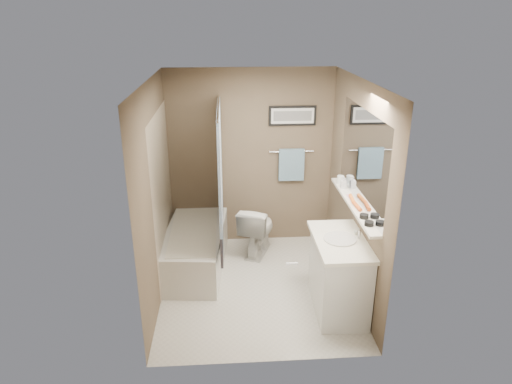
{
  "coord_description": "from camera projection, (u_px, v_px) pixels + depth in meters",
  "views": [
    {
      "loc": [
        -0.32,
        -4.61,
        3.02
      ],
      "look_at": [
        0.0,
        0.15,
        1.15
      ],
      "focal_mm": 32.0,
      "sensor_mm": 36.0,
      "label": 1
    }
  ],
  "objects": [
    {
      "name": "candle_bowl_far",
      "position": [
        364.0,
        216.0,
        4.55
      ],
      "size": [
        0.09,
        0.09,
        0.04
      ],
      "primitive_type": "cylinder",
      "color": "black",
      "rests_on": "shelf"
    },
    {
      "name": "toilet",
      "position": [
        257.0,
        229.0,
        6.08
      ],
      "size": [
        0.6,
        0.77,
        0.69
      ],
      "primitive_type": "imported",
      "rotation": [
        0.0,
        0.0,
        2.78
      ],
      "color": "silver",
      "rests_on": "ground"
    },
    {
      "name": "curtain_rod",
      "position": [
        218.0,
        107.0,
        5.1
      ],
      "size": [
        0.02,
        1.55,
        0.02
      ],
      "primitive_type": "cylinder",
      "rotation": [
        1.57,
        0.0,
        0.0
      ],
      "color": "silver",
      "rests_on": "wall_left"
    },
    {
      "name": "wall_front",
      "position": [
        267.0,
        246.0,
        3.83
      ],
      "size": [
        2.2,
        0.04,
        2.4
      ],
      "primitive_type": "cube",
      "color": "brown",
      "rests_on": "ground"
    },
    {
      "name": "wall_right",
      "position": [
        354.0,
        190.0,
        5.04
      ],
      "size": [
        0.04,
        2.5,
        2.4
      ],
      "primitive_type": "cube",
      "color": "brown",
      "rests_on": "ground"
    },
    {
      "name": "vanity",
      "position": [
        339.0,
        276.0,
        4.88
      ],
      "size": [
        0.52,
        0.91,
        0.8
      ],
      "primitive_type": "cube",
      "rotation": [
        0.0,
        0.0,
        -0.03
      ],
      "color": "silver",
      "rests_on": "ground"
    },
    {
      "name": "hair_brush_front",
      "position": [
        357.0,
        206.0,
        4.79
      ],
      "size": [
        0.06,
        0.22,
        0.04
      ],
      "primitive_type": "cylinder",
      "rotation": [
        1.57,
        0.0,
        0.07
      ],
      "color": "#D9581E",
      "rests_on": "shelf"
    },
    {
      "name": "towel_bar",
      "position": [
        292.0,
        152.0,
        6.09
      ],
      "size": [
        0.6,
        0.02,
        0.02
      ],
      "primitive_type": "cylinder",
      "rotation": [
        0.0,
        1.57,
        0.0
      ],
      "color": "silver",
      "rests_on": "wall_back"
    },
    {
      "name": "curtain_upper",
      "position": [
        220.0,
        162.0,
        5.33
      ],
      "size": [
        0.03,
        1.45,
        1.28
      ],
      "primitive_type": "cube",
      "color": "white",
      "rests_on": "curtain_rod"
    },
    {
      "name": "glass_jar",
      "position": [
        340.0,
        180.0,
        5.46
      ],
      "size": [
        0.08,
        0.08,
        0.1
      ],
      "primitive_type": "cylinder",
      "color": "white",
      "rests_on": "shelf"
    },
    {
      "name": "door_handle",
      "position": [
        292.0,
        264.0,
        3.95
      ],
      "size": [
        0.1,
        0.02,
        0.02
      ],
      "primitive_type": "cylinder",
      "rotation": [
        0.0,
        1.57,
        0.0
      ],
      "color": "silver",
      "rests_on": "door"
    },
    {
      "name": "curtain_lower",
      "position": [
        222.0,
        225.0,
        5.63
      ],
      "size": [
        0.03,
        1.45,
        0.36
      ],
      "primitive_type": "cube",
      "color": "#222F41",
      "rests_on": "curtain_rod"
    },
    {
      "name": "art_image",
      "position": [
        293.0,
        116.0,
        5.92
      ],
      "size": [
        0.5,
        0.0,
        0.13
      ],
      "primitive_type": "cube",
      "color": "#595959",
      "rests_on": "art_mat"
    },
    {
      "name": "bathtub",
      "position": [
        195.0,
        249.0,
        5.75
      ],
      "size": [
        0.83,
        1.56,
        0.5
      ],
      "primitive_type": "cube",
      "rotation": [
        0.0,
        0.0,
        -0.09
      ],
      "color": "silver",
      "rests_on": "ground"
    },
    {
      "name": "hair_brush_back",
      "position": [
        352.0,
        199.0,
        4.97
      ],
      "size": [
        0.06,
        0.22,
        0.04
      ],
      "primitive_type": "cylinder",
      "rotation": [
        1.57,
        0.0,
        -0.08
      ],
      "color": "orange",
      "rests_on": "shelf"
    },
    {
      "name": "pink_comb",
      "position": [
        350.0,
        197.0,
        5.07
      ],
      "size": [
        0.04,
        0.16,
        0.01
      ],
      "primitive_type": "cube",
      "rotation": [
        0.0,
        0.0,
        0.05
      ],
      "color": "pink",
      "rests_on": "shelf"
    },
    {
      "name": "soap_bottle",
      "position": [
        344.0,
        182.0,
        5.32
      ],
      "size": [
        0.07,
        0.07,
        0.14
      ],
      "primitive_type": "imported",
      "rotation": [
        0.0,
        0.0,
        -0.07
      ],
      "color": "#999999",
      "rests_on": "shelf"
    },
    {
      "name": "ceiling",
      "position": [
        257.0,
        83.0,
        4.54
      ],
      "size": [
        2.2,
        2.5,
        0.04
      ],
      "primitive_type": "cube",
      "color": "white",
      "rests_on": "wall_back"
    },
    {
      "name": "tub_rim",
      "position": [
        194.0,
        231.0,
        5.66
      ],
      "size": [
        0.56,
        1.36,
        0.02
      ],
      "primitive_type": "cube",
      "color": "beige",
      "rests_on": "bathtub"
    },
    {
      "name": "ground",
      "position": [
        257.0,
        287.0,
        5.41
      ],
      "size": [
        2.5,
        2.5,
        0.0
      ],
      "primitive_type": "plane",
      "color": "beige",
      "rests_on": "ground"
    },
    {
      "name": "mirror",
      "position": [
        362.0,
        158.0,
        4.74
      ],
      "size": [
        0.02,
        1.6,
        1.0
      ],
      "primitive_type": "cube",
      "color": "silver",
      "rests_on": "wall_right"
    },
    {
      "name": "shelf",
      "position": [
        353.0,
        204.0,
        4.93
      ],
      "size": [
        0.12,
        1.6,
        0.03
      ],
      "primitive_type": "cube",
      "color": "silver",
      "rests_on": "wall_right"
    },
    {
      "name": "wall_left",
      "position": [
        157.0,
        195.0,
        4.9
      ],
      "size": [
        0.04,
        2.5,
        2.4
      ],
      "primitive_type": "cube",
      "color": "brown",
      "rests_on": "ground"
    },
    {
      "name": "art_mat",
      "position": [
        293.0,
        116.0,
        5.92
      ],
      "size": [
        0.56,
        0.0,
        0.2
      ],
      "primitive_type": "cube",
      "color": "white",
      "rests_on": "art_frame"
    },
    {
      "name": "candle_bowl_near",
      "position": [
        369.0,
        223.0,
        4.39
      ],
      "size": [
        0.09,
        0.09,
        0.04
      ],
      "primitive_type": "cylinder",
      "color": "black",
      "rests_on": "shelf"
    },
    {
      "name": "faucet_knob",
      "position": [
        356.0,
        232.0,
        4.81
      ],
      "size": [
        0.05,
        0.05,
        0.05
      ],
      "primitive_type": "sphere",
      "color": "silver",
      "rests_on": "countertop"
    },
    {
      "name": "faucet_spout",
      "position": [
        359.0,
        235.0,
        4.71
      ],
      "size": [
        0.02,
        0.02,
        0.1
      ],
      "primitive_type": "cylinder",
      "color": "silver",
      "rests_on": "countertop"
    },
    {
      "name": "art_frame",
      "position": [
        292.0,
        116.0,
        5.93
      ],
      "size": [
        0.62,
        0.02,
        0.26
      ],
      "primitive_type": "cube",
      "color": "black",
      "rests_on": "wall_back"
    },
    {
      "name": "countertop",
      "position": [
        341.0,
        241.0,
        4.73
      ],
      "size": [
        0.54,
        0.96,
        0.04
      ],
      "primitive_type": "cube",
      "color": "white",
      "rests_on": "vanity"
    },
    {
      "name": "tile_surround",
      "position": [
        163.0,
        195.0,
        5.44
      ],
      "size": [
        0.02,
        1.55,
        2.0
      ],
      "primitive_type": "cube",
      "color": "beige",
      "rests_on": "wall_left"
    },
    {
      "name": "door",
      "position": [
        331.0,
        266.0,
        3.92
      ],
      "size": [
        0.8,
        0.02,
        2.0
      ],
      "primitive_type": "cube",
      "color": "silver",
      "rests_on": "wall_front"
    },
    {
      "name": "towel",
      "position": [
        291.0,
        165.0,
        6.14
      ],
      "size": [
        0.34,
        0.05,
        0.44
      ],
      "primitive_type": "cube",
      "color": "#99C9DF",
      "rests_on": "towel_bar"
    },
    {
      "name": "wall_back",
      "position": [
        251.0,
        159.0,
        6.11
      ],
      "size": [
        2.2,
        0.04,
        2.4
      ],
      "primitive_type": "cube",
      "color": "brown",
      "rests_on": "ground"
    },
    {
      "name": "sink_basin",
      "position": [
        340.0,
        239.0,
        4.72
      ],
      "size": [
        0.34,
        0.34,
        0.01
      ],
      "primitive_type": "cylinder",
      "color": "silver",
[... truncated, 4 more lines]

